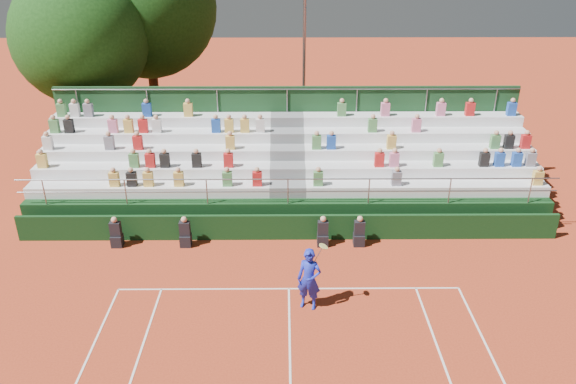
{
  "coord_description": "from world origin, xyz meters",
  "views": [
    {
      "loc": [
        -0.15,
        -15.0,
        10.59
      ],
      "look_at": [
        0.0,
        3.5,
        1.8
      ],
      "focal_mm": 35.0,
      "sensor_mm": 36.0,
      "label": 1
    }
  ],
  "objects_px": {
    "tennis_player": "(309,279)",
    "tree_west": "(81,38)",
    "tree_east": "(146,7)",
    "floodlight_mast": "(304,47)"
  },
  "relations": [
    {
      "from": "tennis_player",
      "to": "tree_west",
      "type": "xyz_separation_m",
      "value": [
        -10.14,
        12.53,
        4.9
      ]
    },
    {
      "from": "tennis_player",
      "to": "tree_east",
      "type": "bearing_deg",
      "value": 116.21
    },
    {
      "from": "floodlight_mast",
      "to": "tree_east",
      "type": "bearing_deg",
      "value": 167.09
    },
    {
      "from": "tennis_player",
      "to": "floodlight_mast",
      "type": "relative_size",
      "value": 0.25
    },
    {
      "from": "tennis_player",
      "to": "floodlight_mast",
      "type": "height_order",
      "value": "floodlight_mast"
    },
    {
      "from": "tree_east",
      "to": "floodlight_mast",
      "type": "distance_m",
      "value": 8.39
    },
    {
      "from": "tennis_player",
      "to": "tree_west",
      "type": "height_order",
      "value": "tree_west"
    },
    {
      "from": "tree_east",
      "to": "floodlight_mast",
      "type": "bearing_deg",
      "value": -12.91
    },
    {
      "from": "tree_east",
      "to": "tennis_player",
      "type": "bearing_deg",
      "value": -63.79
    },
    {
      "from": "floodlight_mast",
      "to": "tennis_player",
      "type": "bearing_deg",
      "value": -91.12
    }
  ]
}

